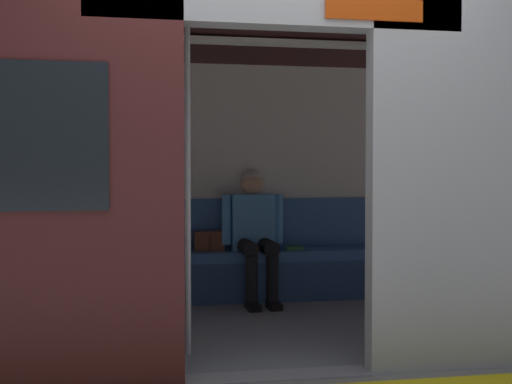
% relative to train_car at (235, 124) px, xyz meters
% --- Properties ---
extents(ground_plane, '(60.00, 60.00, 0.00)m').
position_rel_train_car_xyz_m(ground_plane, '(-0.08, 1.17, -1.49)').
color(ground_plane, gray).
extents(train_car, '(6.40, 2.65, 2.26)m').
position_rel_train_car_xyz_m(train_car, '(0.00, 0.00, 0.00)').
color(train_car, '#ADAFB5').
rests_on(train_car, ground_plane).
extents(bench_seat, '(2.93, 0.44, 0.45)m').
position_rel_train_car_xyz_m(bench_seat, '(-0.08, -0.97, -1.15)').
color(bench_seat, '#38609E').
rests_on(bench_seat, ground_plane).
extents(person_seated, '(0.55, 0.68, 1.17)m').
position_rel_train_car_xyz_m(person_seated, '(-0.30, -0.92, -0.82)').
color(person_seated, '#4C8CC6').
rests_on(person_seated, ground_plane).
extents(handbag, '(0.26, 0.15, 0.17)m').
position_rel_train_car_xyz_m(handbag, '(0.08, -1.03, -0.96)').
color(handbag, brown).
rests_on(handbag, bench_seat).
extents(book, '(0.18, 0.24, 0.03)m').
position_rel_train_car_xyz_m(book, '(-0.69, -1.01, -1.03)').
color(book, '#33723F').
rests_on(book, bench_seat).
extents(grab_pole_door, '(0.04, 0.04, 2.12)m').
position_rel_train_car_xyz_m(grab_pole_door, '(0.39, 0.63, -0.43)').
color(grab_pole_door, silver).
rests_on(grab_pole_door, ground_plane).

